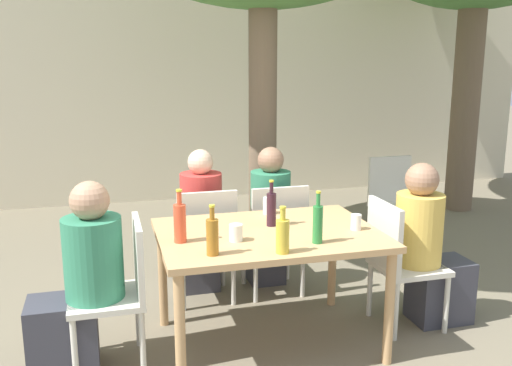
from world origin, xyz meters
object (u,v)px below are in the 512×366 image
(patio_chair_1, at_px, (398,257))
(person_seated_1, at_px, (429,253))
(dining_table_front, at_px, (268,244))
(patio_chair_0, at_px, (121,285))
(patio_chair_4, at_px, (394,198))
(drinking_glass_1, at_px, (268,206))
(person_seated_2, at_px, (200,229))
(wine_bottle_1, at_px, (271,208))
(soda_bottle_2, at_px, (180,222))
(patio_chair_2, at_px, (205,239))
(drinking_glass_2, at_px, (236,233))
(person_seated_0, at_px, (80,287))
(amber_bottle_3, at_px, (212,236))
(green_bottle_4, at_px, (318,223))
(oil_cruet_0, at_px, (283,235))
(patio_chair_3, at_px, (276,233))
(person_seated_3, at_px, (267,224))
(drinking_glass_0, at_px, (356,222))

(patio_chair_1, bearing_deg, person_seated_1, -90.00)
(dining_table_front, relative_size, patio_chair_1, 1.54)
(dining_table_front, relative_size, patio_chair_0, 1.54)
(patio_chair_4, height_order, drinking_glass_1, patio_chair_4)
(dining_table_front, xyz_separation_m, drinking_glass_1, (0.11, 0.40, 0.14))
(patio_chair_1, bearing_deg, person_seated_2, 51.06)
(wine_bottle_1, bearing_deg, soda_bottle_2, -164.01)
(patio_chair_2, bearing_deg, wine_bottle_1, 118.31)
(soda_bottle_2, bearing_deg, drinking_glass_2, -11.51)
(person_seated_0, relative_size, amber_bottle_3, 4.00)
(green_bottle_4, bearing_deg, drinking_glass_1, 98.55)
(person_seated_0, distance_m, oil_cruet_0, 1.24)
(drinking_glass_1, height_order, drinking_glass_2, drinking_glass_1)
(patio_chair_0, distance_m, patio_chair_1, 1.85)
(patio_chair_4, relative_size, green_bottle_4, 2.84)
(patio_chair_1, xyz_separation_m, green_bottle_4, (-0.71, -0.29, 0.38))
(patio_chair_1, bearing_deg, wine_bottle_1, 82.28)
(patio_chair_2, relative_size, patio_chair_4, 1.00)
(patio_chair_0, bearing_deg, patio_chair_1, 90.00)
(amber_bottle_3, bearing_deg, patio_chair_3, 56.66)
(person_seated_1, bearing_deg, soda_bottle_2, 91.97)
(person_seated_1, xyz_separation_m, soda_bottle_2, (-1.73, -0.06, 0.37))
(patio_chair_2, bearing_deg, soda_bottle_2, 69.97)
(patio_chair_0, height_order, person_seated_0, person_seated_0)
(person_seated_3, bearing_deg, dining_table_front, 74.09)
(person_seated_3, relative_size, soda_bottle_2, 3.60)
(person_seated_2, xyz_separation_m, drinking_glass_2, (0.04, -1.10, 0.30))
(green_bottle_4, height_order, drinking_glass_0, green_bottle_4)
(patio_chair_3, relative_size, amber_bottle_3, 3.11)
(patio_chair_3, distance_m, wine_bottle_1, 0.75)
(patio_chair_3, xyz_separation_m, drinking_glass_1, (-0.16, -0.33, 0.32))
(person_seated_2, distance_m, amber_bottle_3, 1.36)
(patio_chair_1, height_order, person_seated_0, person_seated_0)
(drinking_glass_2, bearing_deg, person_seated_3, 64.72)
(patio_chair_2, height_order, oil_cruet_0, oil_cruet_0)
(dining_table_front, distance_m, wine_bottle_1, 0.24)
(patio_chair_0, relative_size, person_seated_3, 0.77)
(patio_chair_3, xyz_separation_m, soda_bottle_2, (-0.84, -0.79, 0.38))
(amber_bottle_3, bearing_deg, patio_chair_0, 146.52)
(person_seated_1, relative_size, amber_bottle_3, 4.00)
(patio_chair_1, xyz_separation_m, patio_chair_2, (-1.20, 0.73, 0.00))
(oil_cruet_0, height_order, wine_bottle_1, wine_bottle_1)
(amber_bottle_3, height_order, drinking_glass_0, amber_bottle_3)
(amber_bottle_3, bearing_deg, patio_chair_1, 13.83)
(patio_chair_3, distance_m, oil_cruet_0, 1.23)
(patio_chair_0, relative_size, green_bottle_4, 2.84)
(person_seated_2, relative_size, amber_bottle_3, 4.04)
(person_seated_1, xyz_separation_m, green_bottle_4, (-0.95, -0.29, 0.37))
(person_seated_0, distance_m, drinking_glass_2, 0.97)
(person_seated_2, height_order, drinking_glass_2, person_seated_2)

